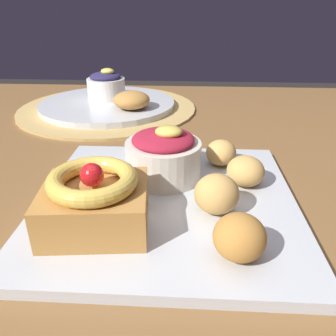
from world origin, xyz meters
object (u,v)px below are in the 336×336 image
Objects in this scene: front_plate at (167,202)px; cake_slice at (93,200)px; fritter_back at (217,194)px; back_plate at (108,104)px; fritter_middle at (246,171)px; fritter_extra at (221,153)px; back_pastry at (132,100)px; back_ramekin at (106,85)px; fritter_front at (239,237)px; berry_ramekin at (163,155)px.

cake_slice is (-0.07, -0.06, 0.04)m from front_plate.
cake_slice is at bearing -165.03° from fritter_back.
front_plate is 0.41m from back_plate.
fritter_extra is (-0.03, 0.05, -0.00)m from fritter_middle.
front_plate is at bearing -74.62° from back_pastry.
cake_slice is at bearing -149.68° from fritter_middle.
fritter_front is at bearing -65.71° from back_ramekin.
fritter_back reaches higher than back_plate.
front_plate is 3.95× the size of back_pastry.
fritter_back is at bearing -122.47° from fritter_middle.
berry_ramekin is at bearing -151.40° from fritter_extra.
fritter_front is 0.19m from fritter_extra.
fritter_front is at bearing -78.14° from fritter_back.
fritter_front reaches higher than fritter_middle.
berry_ramekin is 0.36m from back_plate.
berry_ramekin reaches higher than fritter_extra.
fritter_extra is 0.14× the size of back_plate.
fritter_middle is (0.09, 0.04, 0.02)m from front_plate.
berry_ramekin is 0.10m from fritter_back.
fritter_extra is 0.29m from back_pastry.
cake_slice is 0.13m from fritter_back.
back_plate is (-0.21, 0.41, -0.02)m from fritter_back.
back_plate is at bearing 125.49° from fritter_middle.
back_ramekin reaches higher than fritter_back.
fritter_back is (-0.01, 0.07, 0.00)m from fritter_front.
fritter_front is 1.16× the size of fritter_extra.
cake_slice is 0.20m from fritter_extra.
fritter_middle is 0.45m from back_ramekin.
front_plate is 7.15× the size of fritter_extra.
fritter_back is at bearing 101.86° from fritter_front.
back_plate is at bearing 113.67° from berry_ramekin.
fritter_front is at bearing -62.47° from berry_ramekin.
front_plate is at bearing -126.75° from fritter_extra.
back_ramekin reaches higher than berry_ramekin.
back_pastry is at bearing 121.91° from fritter_middle.
fritter_front is 0.14m from fritter_middle.
fritter_extra is at bearing 47.48° from cake_slice.
back_pastry is (-0.09, 0.34, 0.03)m from front_plate.
back_plate reaches higher than front_plate.
berry_ramekin is at bearing -67.07° from back_ramekin.
berry_ramekin is 2.31× the size of fritter_extra.
berry_ramekin is at bearing -66.33° from back_plate.
fritter_front is (0.08, -0.15, -0.01)m from berry_ramekin.
fritter_middle is 1.16× the size of fritter_extra.
cake_slice is 1.48× the size of back_pastry.
back_plate is at bearing -76.39° from back_ramekin.
fritter_extra is (0.08, 0.04, -0.01)m from berry_ramekin.
back_ramekin is (-0.25, 0.37, 0.02)m from fritter_middle.
fritter_extra is at bearing -54.44° from back_ramekin.
front_plate is 6.14× the size of fritter_back.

